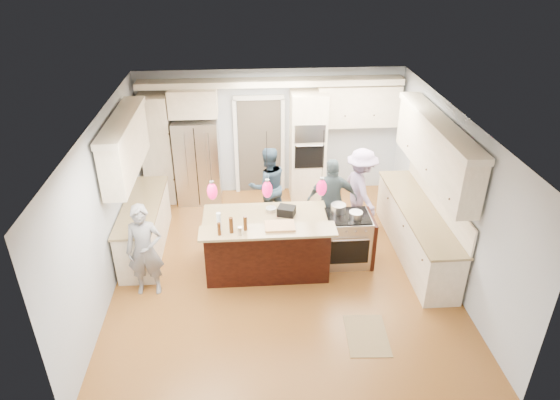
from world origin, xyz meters
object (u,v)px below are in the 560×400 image
Objects in this scene: refrigerator at (198,161)px; kitchen_island at (267,243)px; person_bar_end at (145,250)px; island_range at (348,239)px; person_far_left at (268,186)px.

kitchen_island is (1.30, -2.57, -0.42)m from refrigerator.
person_bar_end is at bearing -101.08° from refrigerator.
island_range is 1.98m from person_far_left.
person_far_left is at bearing 45.08° from person_bar_end.
refrigerator is at bearing 137.41° from island_range.
person_bar_end is (-1.91, -0.52, 0.30)m from kitchen_island.
person_bar_end is at bearing 29.75° from person_far_left.
person_far_left is (1.41, -1.04, -0.11)m from refrigerator.
refrigerator reaches higher than person_far_left.
person_bar_end is 2.87m from person_far_left.
island_range is at bearing -42.59° from refrigerator.
refrigerator is 1.15× the size of person_bar_end.
kitchen_island is 1.56m from person_far_left.
island_range is 0.58× the size of person_far_left.
person_bar_end is at bearing -164.70° from kitchen_island.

